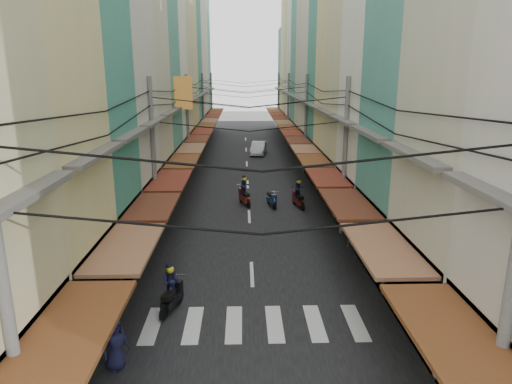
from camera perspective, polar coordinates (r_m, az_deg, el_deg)
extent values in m
plane|color=slate|center=(21.71, -0.62, -8.00)|extent=(160.00, 160.00, 0.00)
cube|color=black|center=(40.87, -1.13, 2.98)|extent=(10.00, 80.00, 0.02)
cube|color=gray|center=(41.33, -10.19, 2.91)|extent=(3.00, 80.00, 0.06)
cube|color=gray|center=(41.44, 7.90, 3.03)|extent=(3.00, 80.00, 0.06)
cube|color=silver|center=(16.63, -12.86, -15.93)|extent=(0.55, 2.40, 0.01)
cube|color=silver|center=(16.42, -7.87, -16.10)|extent=(0.55, 2.40, 0.01)
cube|color=silver|center=(16.33, -2.78, -16.16)|extent=(0.55, 2.40, 0.01)
cube|color=silver|center=(16.36, 2.33, -16.09)|extent=(0.55, 2.40, 0.01)
cube|color=silver|center=(16.51, 7.38, -15.90)|extent=(0.55, 2.40, 0.01)
cube|color=silver|center=(16.78, 12.29, -15.61)|extent=(0.55, 2.40, 0.01)
cube|color=black|center=(12.48, -28.11, -20.34)|extent=(1.20, 4.53, 3.20)
cube|color=brown|center=(11.18, -21.87, -15.42)|extent=(1.80, 4.34, 0.12)
cube|color=#595651|center=(10.33, -26.85, -0.44)|extent=(0.50, 4.24, 0.15)
cube|color=black|center=(16.21, -20.80, -11.12)|extent=(1.20, 4.52, 3.20)
cube|color=#8F5D41|center=(15.24, -15.92, -6.65)|extent=(1.80, 4.33, 0.12)
cube|color=#595651|center=(14.62, -19.23, 4.44)|extent=(0.50, 4.23, 0.15)
cube|color=teal|center=(19.81, -25.57, 16.93)|extent=(6.00, 4.30, 19.25)
cube|color=black|center=(20.17, -16.74, -5.61)|extent=(1.20, 4.13, 3.20)
cube|color=#5C2B1A|center=(19.39, -12.76, -1.79)|extent=(1.80, 3.96, 0.12)
cube|color=#595651|center=(18.91, -15.23, 6.95)|extent=(0.50, 3.87, 0.15)
cube|color=beige|center=(24.28, -21.20, 18.72)|extent=(6.00, 5.14, 20.93)
cube|color=black|center=(24.52, -13.97, -1.77)|extent=(1.20, 4.94, 3.20)
cube|color=maroon|center=(23.88, -10.66, 1.45)|extent=(1.80, 4.73, 0.12)
cube|color=#595651|center=(23.50, -12.59, 8.57)|extent=(0.50, 4.63, 0.15)
cube|color=beige|center=(29.02, -17.54, 14.77)|extent=(6.00, 4.95, 17.43)
cube|color=black|center=(29.30, -11.94, 1.05)|extent=(1.20, 4.75, 3.20)
cube|color=brown|center=(28.77, -9.14, 3.79)|extent=(1.80, 4.56, 0.12)
cube|color=#595651|center=(28.45, -10.71, 9.71)|extent=(0.50, 4.46, 0.15)
cube|color=teal|center=(33.85, -15.18, 13.91)|extent=(6.00, 4.99, 16.32)
cube|color=black|center=(34.08, -10.50, 3.06)|extent=(1.20, 4.80, 3.20)
cube|color=#8F5D41|center=(33.63, -8.08, 5.43)|extent=(1.80, 4.60, 0.12)
cube|color=#595651|center=(33.35, -9.40, 10.50)|extent=(0.50, 4.50, 0.15)
cube|color=white|center=(38.67, -13.83, 18.93)|extent=(6.00, 4.65, 22.87)
cube|color=black|center=(38.76, -9.45, 4.52)|extent=(1.20, 4.46, 3.20)
cube|color=#5C2B1A|center=(38.36, -7.30, 6.61)|extent=(1.80, 4.27, 0.12)
cube|color=#595651|center=(38.12, -8.44, 11.06)|extent=(0.50, 4.18, 0.15)
cube|color=beige|center=(43.28, -12.39, 17.01)|extent=(6.00, 4.89, 20.58)
cube|color=black|center=(43.42, -8.62, 5.66)|extent=(1.20, 4.70, 3.20)
cube|color=maroon|center=(43.07, -6.70, 7.53)|extent=(1.80, 4.50, 0.12)
cube|color=#595651|center=(42.86, -7.70, 11.49)|extent=(0.50, 4.40, 0.15)
cube|color=#D8C987|center=(47.89, -11.27, 15.55)|extent=(6.00, 4.52, 18.44)
cube|color=black|center=(48.05, -7.97, 6.56)|extent=(1.20, 4.34, 3.20)
cube|color=brown|center=(47.72, -6.22, 8.26)|extent=(1.80, 4.16, 0.12)
cube|color=#595651|center=(47.53, -7.12, 11.83)|extent=(0.50, 4.07, 0.15)
cube|color=teal|center=(52.71, -10.44, 16.69)|extent=(6.00, 5.20, 20.63)
cube|color=black|center=(52.83, -7.41, 7.33)|extent=(1.20, 4.99, 3.20)
cube|color=#8F5D41|center=(52.54, -5.81, 8.87)|extent=(1.80, 4.78, 0.12)
cube|color=#595651|center=(52.36, -6.62, 12.12)|extent=(0.50, 4.68, 0.15)
cube|color=beige|center=(57.80, -9.74, 18.07)|extent=(6.00, 4.94, 23.70)
cube|color=black|center=(57.84, -6.92, 7.99)|extent=(1.20, 4.74, 3.20)
cube|color=#5C2B1A|center=(57.57, -5.46, 9.40)|extent=(1.80, 4.55, 0.12)
cube|color=#595651|center=(57.41, -6.19, 12.37)|extent=(0.50, 4.45, 0.15)
cube|color=beige|center=(62.64, -9.05, 16.65)|extent=(6.00, 4.96, 21.12)
cube|color=black|center=(62.73, -6.52, 8.54)|extent=(1.20, 4.76, 3.20)
cube|color=maroon|center=(62.49, -5.17, 9.84)|extent=(1.80, 4.56, 0.12)
cube|color=#595651|center=(62.34, -5.84, 12.57)|extent=(0.50, 4.46, 0.15)
cube|color=teal|center=(67.59, -8.48, 16.02)|extent=(6.00, 5.04, 19.90)
cube|color=black|center=(67.69, -6.17, 9.01)|extent=(1.20, 4.84, 3.20)
cube|color=brown|center=(67.46, -4.91, 10.21)|extent=(1.80, 4.64, 0.12)
cube|color=#595651|center=(67.33, -5.54, 12.75)|extent=(0.50, 4.54, 0.15)
cube|color=#563613|center=(32.28, -9.07, 12.15)|extent=(1.20, 0.40, 2.20)
cube|color=brown|center=(11.10, 23.12, -15.80)|extent=(1.80, 4.35, 0.12)
cube|color=#595651|center=(10.28, 28.10, -0.66)|extent=(0.50, 4.25, 0.15)
cube|color=black|center=(16.21, 20.43, -11.09)|extent=(1.20, 4.78, 3.20)
cube|color=#8F5D41|center=(15.17, 15.61, -6.73)|extent=(1.80, 4.58, 0.12)
cube|color=#595651|center=(14.58, 18.88, 4.44)|extent=(0.50, 4.48, 0.15)
cube|color=teal|center=(20.26, 23.13, 11.18)|extent=(6.00, 5.03, 15.08)
cube|color=black|center=(20.55, 15.32, -5.12)|extent=(1.20, 4.83, 3.20)
cube|color=#5C2B1A|center=(19.74, 11.43, -1.42)|extent=(1.80, 4.63, 0.12)
cube|color=#595651|center=(19.29, 13.78, 7.19)|extent=(0.50, 4.53, 0.15)
cube|color=white|center=(24.92, 19.07, 19.62)|extent=(6.00, 4.79, 21.66)
cube|color=black|center=(25.05, 12.14, -1.30)|extent=(1.20, 4.60, 3.20)
cube|color=maroon|center=(24.39, 8.89, 1.81)|extent=(1.80, 4.41, 0.12)
cube|color=#595651|center=(24.03, 10.72, 8.80)|extent=(0.50, 4.31, 0.15)
cube|color=beige|center=(29.29, 15.70, 18.14)|extent=(6.00, 4.52, 20.74)
cube|color=black|center=(29.44, 10.04, 1.22)|extent=(1.20, 4.34, 3.20)
cube|color=brown|center=(28.88, 7.25, 3.91)|extent=(1.80, 4.16, 0.12)
cube|color=#595651|center=(28.58, 8.75, 9.82)|extent=(0.50, 4.07, 0.15)
cube|color=#D8C987|center=(33.42, 13.11, 12.15)|extent=(6.00, 4.12, 14.13)
cube|color=black|center=(33.58, 8.59, 2.96)|extent=(1.20, 3.96, 3.20)
cube|color=#8F5D41|center=(33.09, 6.12, 5.34)|extent=(1.80, 3.79, 0.12)
cube|color=#595651|center=(32.83, 7.41, 10.50)|extent=(0.50, 3.71, 0.15)
cube|color=teal|center=(37.54, 11.60, 15.21)|extent=(6.00, 4.40, 17.68)
cube|color=black|center=(37.71, 7.47, 4.31)|extent=(1.20, 4.23, 3.20)
cube|color=#5C2B1A|center=(37.27, 5.25, 6.43)|extent=(1.80, 4.05, 0.12)
cube|color=#595651|center=(37.03, 6.38, 11.02)|extent=(0.50, 3.96, 0.15)
cube|color=beige|center=(42.06, 10.34, 18.55)|extent=(6.00, 4.64, 22.59)
cube|color=black|center=(42.11, 6.52, 5.44)|extent=(1.20, 4.45, 3.20)
cube|color=maroon|center=(41.72, 4.52, 7.35)|extent=(1.80, 4.26, 0.12)
cube|color=#595651|center=(41.51, 5.51, 11.45)|extent=(0.50, 4.17, 0.15)
cube|color=beige|center=(46.25, 9.17, 17.42)|extent=(6.00, 4.00, 21.25)
cube|color=black|center=(46.33, 5.77, 6.32)|extent=(1.20, 3.84, 3.20)
cube|color=brown|center=(45.98, 3.95, 8.06)|extent=(1.80, 3.68, 0.12)
cube|color=#595651|center=(45.79, 4.84, 11.78)|extent=(0.50, 3.60, 0.15)
cube|color=teal|center=(50.71, 8.22, 17.82)|extent=(6.00, 5.01, 22.33)
cube|color=black|center=(50.76, 5.13, 7.09)|extent=(1.20, 4.81, 3.20)
cube|color=#8F5D41|center=(50.44, 3.45, 8.67)|extent=(1.80, 4.61, 0.12)
cube|color=#595651|center=(50.26, 4.26, 12.07)|extent=(0.50, 4.51, 0.15)
cube|color=white|center=(55.60, 7.27, 16.24)|extent=(6.00, 5.00, 19.71)
cube|color=black|center=(55.69, 4.53, 7.79)|extent=(1.20, 4.80, 3.20)
cube|color=#5C2B1A|center=(55.40, 3.00, 9.23)|extent=(1.80, 4.60, 0.12)
cube|color=#595651|center=(55.24, 3.73, 12.33)|extent=(0.50, 4.50, 0.15)
cube|color=beige|center=(60.19, 6.54, 14.79)|extent=(6.00, 4.32, 16.86)
cube|color=black|center=(60.29, 4.06, 8.34)|extent=(1.20, 4.15, 3.20)
cube|color=maroon|center=(60.02, 2.64, 9.67)|extent=(1.80, 3.97, 0.12)
cube|color=#595651|center=(59.87, 3.31, 12.53)|extent=(0.50, 3.89, 0.15)
cube|color=#D8C987|center=(64.49, 6.02, 16.18)|extent=(6.00, 4.33, 19.96)
cube|color=black|center=(64.57, 3.68, 8.78)|extent=(1.20, 4.16, 3.20)
cube|color=brown|center=(64.32, 2.35, 10.03)|extent=(1.80, 3.99, 0.12)
cube|color=#595651|center=(64.18, 2.98, 12.69)|extent=(0.50, 3.90, 0.15)
cube|color=teal|center=(69.05, 5.45, 13.77)|extent=(6.00, 4.88, 14.34)
cube|color=black|center=(69.13, 3.33, 9.19)|extent=(1.20, 4.68, 3.20)
cube|color=#8F5D41|center=(68.90, 2.09, 10.35)|extent=(1.80, 4.49, 0.12)
cube|color=#595651|center=(68.77, 2.67, 12.84)|extent=(0.50, 4.39, 0.15)
cylinder|color=slate|center=(10.18, -28.79, -12.37)|extent=(0.26, 0.26, 8.20)
cylinder|color=slate|center=(10.50, 29.15, -11.58)|extent=(0.26, 0.26, 8.20)
cylinder|color=slate|center=(23.84, -12.67, 4.03)|extent=(0.26, 0.26, 8.20)
cylinder|color=slate|center=(23.98, 11.04, 4.18)|extent=(0.26, 0.26, 8.20)
cylinder|color=slate|center=(38.51, -8.52, 8.25)|extent=(0.26, 0.26, 8.20)
cylinder|color=slate|center=(38.60, 6.23, 8.34)|extent=(0.26, 0.26, 8.20)
cylinder|color=slate|center=(53.37, -6.65, 10.13)|extent=(0.26, 0.26, 8.20)
cylinder|color=slate|center=(53.43, 4.05, 10.19)|extent=(0.26, 0.26, 8.20)
cylinder|color=slate|center=(68.28, -5.58, 11.18)|extent=(0.26, 0.26, 8.20)
cylinder|color=slate|center=(68.33, 2.81, 11.23)|extent=(0.26, 0.26, 8.20)
imported|color=silver|center=(47.80, 0.31, 4.72)|extent=(4.86, 2.46, 1.64)
imported|color=black|center=(20.53, 21.35, -10.49)|extent=(1.73, 1.20, 1.12)
cylinder|color=black|center=(17.85, -10.16, -12.64)|extent=(0.10, 0.52, 0.52)
cylinder|color=black|center=(16.71, -10.81, -14.71)|extent=(0.10, 0.52, 0.52)
cube|color=black|center=(17.20, -10.50, -13.17)|extent=(0.34, 1.16, 0.28)
cube|color=black|center=(16.84, -10.68, -12.66)|extent=(0.32, 0.55, 0.18)
cube|color=black|center=(17.59, -10.26, -11.66)|extent=(0.30, 0.28, 0.55)
imported|color=#1C1B40|center=(17.14, -10.52, -12.78)|extent=(0.53, 0.38, 1.34)
sphere|color=yellow|center=(16.70, -10.68, -9.71)|extent=(0.28, 0.28, 0.28)
cylinder|color=black|center=(29.82, 5.15, -1.07)|extent=(0.11, 0.55, 0.55)
cylinder|color=black|center=(28.52, 5.47, -1.83)|extent=(0.11, 0.55, 0.55)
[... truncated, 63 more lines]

